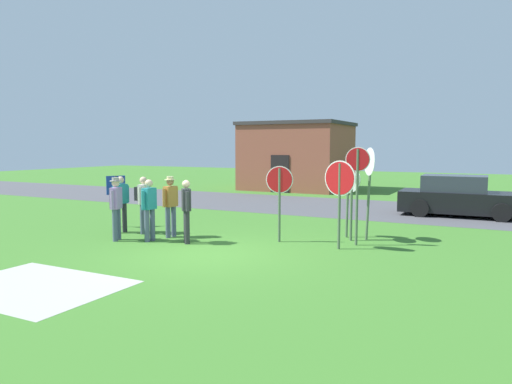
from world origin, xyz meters
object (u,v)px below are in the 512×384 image
Objects in this scene: person_with_sunhat at (116,205)px; person_in_teal at (171,203)px; stop_sign_low_front at (279,190)px; person_holding_notes at (186,208)px; stop_sign_rear_right at (352,184)px; person_near_signs at (121,201)px; stop_sign_nearest at (348,189)px; person_on_left at (143,201)px; person_in_blue at (149,207)px; stop_sign_far_back at (369,177)px; stop_sign_tallest at (357,180)px; stop_sign_leaning_right at (340,188)px; info_panel_leftmost at (116,192)px; parked_car_on_street at (459,198)px.

person_in_teal is at bearing 45.78° from person_with_sunhat.
person_with_sunhat is at bearing -155.27° from stop_sign_low_front.
stop_sign_low_front is 1.22× the size of person_holding_notes.
person_near_signs is (-6.46, -1.95, -0.61)m from stop_sign_rear_right.
person_near_signs is (-6.22, -2.39, -0.43)m from stop_sign_nearest.
person_in_blue is (0.93, -0.84, -0.03)m from person_on_left.
stop_sign_far_back is 1.51× the size of person_on_left.
stop_sign_nearest is 4.55m from person_holding_notes.
stop_sign_low_front is at bearing -165.24° from stop_sign_tallest.
person_in_blue is at bearing -164.14° from stop_sign_leaning_right.
stop_sign_far_back is 1.51× the size of person_holding_notes.
stop_sign_rear_right is 1.31× the size of person_in_teal.
stop_sign_far_back is at bearing 23.38° from person_in_teal.
info_panel_leftmost is (-0.85, 0.69, 0.18)m from person_near_signs.
stop_sign_nearest is 1.23× the size of info_panel_leftmost.
parked_car_on_street is 2.56× the size of person_on_left.
stop_sign_leaning_right is 1.32× the size of person_near_signs.
stop_sign_far_back is at bearing 40.58° from stop_sign_rear_right.
person_on_left is (-5.54, -2.20, -0.39)m from stop_sign_nearest.
person_on_left is 1.00× the size of person_holding_notes.
person_in_blue is 1.00× the size of person_holding_notes.
person_with_sunhat is (0.74, -0.97, 0.03)m from person_near_signs.
person_in_teal is 2.69m from info_panel_leftmost.
stop_sign_nearest is 7.28m from info_panel_leftmost.
person_on_left is at bearing -170.37° from stop_sign_low_front.
person_in_teal is (-5.08, -2.20, -0.76)m from stop_sign_far_back.
stop_sign_tallest is at bearing 21.60° from person_with_sunhat.
stop_sign_leaning_right is at bearing 5.41° from person_on_left.
person_near_signs is at bearing -173.46° from stop_sign_leaning_right.
stop_sign_nearest is 1.16× the size of person_with_sunhat.
stop_sign_nearest reaches higher than person_with_sunhat.
info_panel_leftmost is (-7.70, -1.59, -0.61)m from stop_sign_far_back.
stop_sign_nearest is 6.68m from person_near_signs.
person_in_blue is at bearing -41.88° from person_on_left.
person_near_signs is at bearing -177.23° from person_in_teal.
stop_sign_far_back reaches higher than stop_sign_nearest.
stop_sign_leaning_right is (-0.27, -0.67, -0.16)m from stop_sign_tallest.
person_near_signs is 1.11m from info_panel_leftmost.
stop_sign_tallest is 1.48× the size of person_with_sunhat.
stop_sign_leaning_right is at bearing 7.93° from person_in_teal.
person_holding_notes is (-2.13, -1.29, -0.45)m from stop_sign_low_front.
person_on_left is 1.25m from person_in_blue.
stop_sign_leaning_right is 0.98× the size of stop_sign_rear_right.
stop_sign_leaning_right reaches higher than parked_car_on_street.
stop_sign_tallest is at bearing 23.79° from person_holding_notes.
stop_sign_far_back is at bearing 76.90° from stop_sign_leaning_right.
stop_sign_rear_right is at bearing 16.78° from person_near_signs.
stop_sign_low_front is 1.18× the size of person_in_teal.
person_in_teal is (1.09, -0.11, 0.00)m from person_on_left.
stop_sign_nearest is at bearing 99.31° from stop_sign_leaning_right.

